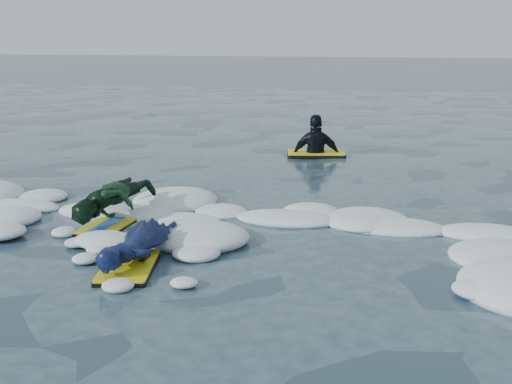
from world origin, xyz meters
TOP-DOWN VIEW (x-y plane):
  - ground at (0.00, 0.00)m, footprint 120.00×120.00m
  - foam_band at (0.00, 1.03)m, footprint 12.00×3.10m
  - prone_woman_unit at (0.01, -0.16)m, footprint 0.69×1.47m
  - prone_child_unit at (-0.80, 1.08)m, footprint 0.90×1.43m
  - waiting_rider_unit at (1.06, 6.12)m, footprint 1.19×0.79m

SIDE VIEW (x-z plane):
  - waiting_rider_unit at x=1.06m, z-range -0.84..0.81m
  - ground at x=0.00m, z-range 0.00..0.00m
  - foam_band at x=0.00m, z-range -0.15..0.15m
  - prone_woman_unit at x=0.01m, z-range 0.00..0.36m
  - prone_child_unit at x=-0.80m, z-range 0.01..0.53m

